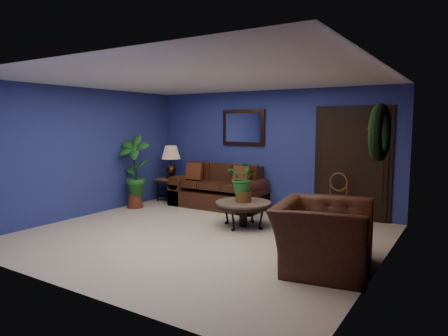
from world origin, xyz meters
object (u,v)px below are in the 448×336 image
Objects in this scene: coffee_table at (243,205)px; armchair at (323,236)px; end_table at (171,183)px; side_chair at (336,194)px; table_lamp at (171,158)px; sofa at (220,193)px.

armchair is at bearing -33.91° from coffee_table.
end_table is 3.87m from side_chair.
armchair is at bearing -68.79° from side_chair.
armchair is at bearing -28.52° from table_lamp.
table_lamp is (-1.33, -0.03, 0.70)m from sofa.
table_lamp is at bearing -171.01° from side_chair.
coffee_table is 1.41× the size of table_lamp.
table_lamp reaches higher than armchair.
coffee_table is 0.80× the size of armchair.
side_chair is (3.87, 0.07, 0.10)m from end_table.
side_chair is at bearing 3.98° from armchair.
side_chair is (1.26, 1.24, 0.13)m from coffee_table.
sofa is 3.97m from armchair.
sofa is 3.53× the size of end_table.
end_table is 0.80× the size of table_lamp.
sofa reaches higher than end_table.
table_lamp is at bearing 155.67° from coffee_table.
coffee_table is at bearing 46.86° from armchair.
sofa is at bearing 136.64° from coffee_table.
sofa is 2.01× the size of coffee_table.
table_lamp is at bearing -178.79° from sofa.
sofa is at bearing 1.21° from end_table.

